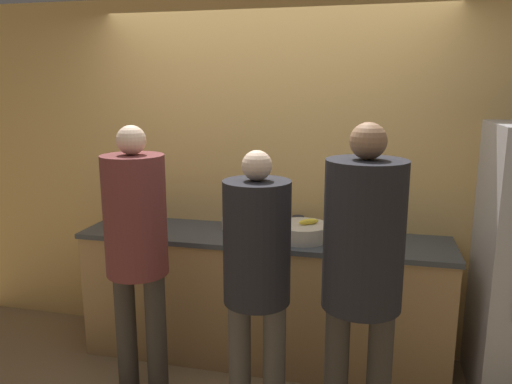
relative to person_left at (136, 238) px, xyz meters
name	(u,v)px	position (x,y,z in m)	size (l,w,h in m)	color
ground_plane	(251,381)	(0.64, 0.31, -1.06)	(14.00, 14.00, 0.00)	#8C704C
wall_back	(272,177)	(0.64, 0.94, 0.24)	(5.20, 0.06, 2.60)	#E0B266
counter	(263,296)	(0.64, 0.65, -0.59)	(2.60, 0.61, 0.94)	tan
person_left	(136,238)	(0.00, 0.00, 0.00)	(0.38, 0.38, 1.75)	#38332D
person_center	(257,266)	(0.78, -0.11, -0.07)	(0.37, 0.37, 1.64)	#4C4742
person_right	(363,260)	(1.35, -0.22, 0.05)	(0.40, 0.40, 1.80)	#38332D
fruit_bowl	(302,232)	(0.93, 0.60, -0.07)	(0.37, 0.37, 0.15)	beige
utensil_crock	(113,213)	(-0.55, 0.70, -0.05)	(0.11, 0.11, 0.30)	#3D424C
bottle_clear	(333,220)	(1.12, 0.80, -0.03)	(0.06, 0.06, 0.25)	silver
bottle_dark	(367,229)	(1.36, 0.77, -0.07)	(0.08, 0.08, 0.14)	#333338
bottle_red	(243,223)	(0.49, 0.68, -0.05)	(0.06, 0.06, 0.17)	red
cup_white	(228,224)	(0.37, 0.72, -0.08)	(0.09, 0.09, 0.09)	white
cup_black	(298,222)	(0.86, 0.86, -0.08)	(0.09, 0.09, 0.09)	#28282D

